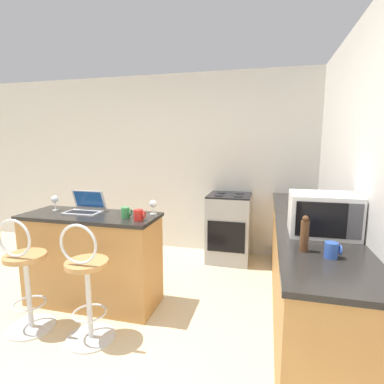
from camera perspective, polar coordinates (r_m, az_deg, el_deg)
ground_plane at (r=2.78m, az=-17.46°, el=-26.60°), size 20.00×20.00×0.00m
wall_back at (r=4.52m, az=-1.83°, el=5.34°), size 12.00×0.06×2.60m
breakfast_bar at (r=3.23m, az=-18.43°, el=-12.00°), size 1.35×0.53×0.92m
counter_right at (r=3.09m, az=20.92°, el=-13.15°), size 0.60×2.94×0.92m
bar_stool_near at (r=3.01m, az=-29.15°, el=-14.11°), size 0.40×0.40×1.01m
bar_stool_far at (r=2.66m, az=-19.41°, el=-16.54°), size 0.40×0.40×1.01m
laptop at (r=3.22m, az=-19.63°, el=-2.62°), size 0.35×0.26×0.21m
microwave at (r=2.47m, az=23.68°, el=-3.88°), size 0.48×0.39×0.31m
toaster at (r=3.05m, az=20.60°, el=-2.40°), size 0.19×0.26×0.20m
stove_range at (r=4.18m, az=7.04°, el=-6.73°), size 0.57×0.58×0.93m
wine_glass_tall at (r=3.39m, az=-24.67°, el=-1.33°), size 0.07×0.07×0.15m
pepper_mill at (r=2.05m, az=20.64°, el=-7.60°), size 0.05×0.05×0.24m
wine_glass_short at (r=2.95m, az=-7.41°, el=-2.34°), size 0.07×0.07×0.14m
mug_green at (r=2.84m, az=-12.49°, el=-3.89°), size 0.10×0.08×0.10m
mug_blue at (r=2.02m, az=25.08°, el=-10.00°), size 0.10×0.08×0.10m
mug_red at (r=2.73m, az=-10.09°, el=-4.34°), size 0.10×0.08×0.10m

